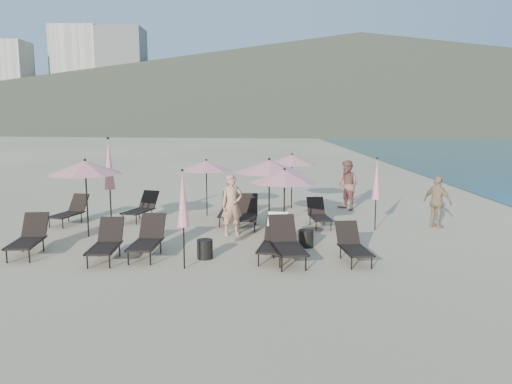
{
  "coord_description": "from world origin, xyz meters",
  "views": [
    {
      "loc": [
        0.25,
        -12.25,
        3.43
      ],
      "look_at": [
        0.08,
        3.5,
        1.1
      ],
      "focal_mm": 35.0,
      "sensor_mm": 36.0,
      "label": 1
    }
  ],
  "objects_px": {
    "umbrella_open_4": "(292,160)",
    "umbrella_closed_1": "(377,180)",
    "lounger_5": "(353,245)",
    "side_table_0": "(205,249)",
    "lounger_1": "(106,242)",
    "umbrella_closed_2": "(109,165)",
    "umbrella_open_0": "(85,168)",
    "beachgoer_c": "(437,202)",
    "umbrella_open_1": "(269,166)",
    "lounger_8": "(230,209)",
    "lounger_0": "(29,237)",
    "side_table_1": "(306,238)",
    "lounger_4": "(287,242)",
    "beachgoer_a": "(232,205)",
    "umbrella_open_3": "(206,166)",
    "lounger_6": "(70,211)",
    "umbrella_open_2": "(284,176)",
    "lounger_7": "(142,207)",
    "beachgoer_b": "(347,185)",
    "lounger_9": "(247,213)",
    "lounger_2": "(148,238)",
    "lounger_3": "(275,238)",
    "lounger_10": "(319,214)",
    "umbrella_closed_0": "(183,200)"
  },
  "relations": [
    {
      "from": "umbrella_open_4",
      "to": "umbrella_open_1",
      "type": "bearing_deg",
      "value": -103.1
    },
    {
      "from": "lounger_5",
      "to": "lounger_1",
      "type": "bearing_deg",
      "value": 172.83
    },
    {
      "from": "lounger_10",
      "to": "lounger_6",
      "type": "bearing_deg",
      "value": 171.67
    },
    {
      "from": "lounger_1",
      "to": "beachgoer_b",
      "type": "bearing_deg",
      "value": 40.9
    },
    {
      "from": "lounger_10",
      "to": "beachgoer_b",
      "type": "xyz_separation_m",
      "value": [
        1.39,
        2.88,
        0.54
      ]
    },
    {
      "from": "umbrella_closed_2",
      "to": "lounger_2",
      "type": "bearing_deg",
      "value": -60.11
    },
    {
      "from": "lounger_9",
      "to": "umbrella_open_1",
      "type": "height_order",
      "value": "umbrella_open_1"
    },
    {
      "from": "umbrella_closed_2",
      "to": "side_table_0",
      "type": "bearing_deg",
      "value": -46.41
    },
    {
      "from": "lounger_5",
      "to": "umbrella_open_0",
      "type": "relative_size",
      "value": 0.68
    },
    {
      "from": "umbrella_open_2",
      "to": "beachgoer_c",
      "type": "xyz_separation_m",
      "value": [
        4.91,
        1.89,
        -1.02
      ]
    },
    {
      "from": "lounger_10",
      "to": "umbrella_open_1",
      "type": "relative_size",
      "value": 0.68
    },
    {
      "from": "lounger_5",
      "to": "lounger_0",
      "type": "bearing_deg",
      "value": 169.84
    },
    {
      "from": "lounger_0",
      "to": "umbrella_closed_2",
      "type": "distance_m",
      "value": 3.73
    },
    {
      "from": "lounger_5",
      "to": "lounger_7",
      "type": "height_order",
      "value": "lounger_7"
    },
    {
      "from": "lounger_1",
      "to": "lounger_8",
      "type": "xyz_separation_m",
      "value": [
        2.76,
        4.4,
        0.01
      ]
    },
    {
      "from": "umbrella_open_0",
      "to": "beachgoer_c",
      "type": "height_order",
      "value": "umbrella_open_0"
    },
    {
      "from": "lounger_1",
      "to": "lounger_3",
      "type": "distance_m",
      "value": 4.13
    },
    {
      "from": "side_table_1",
      "to": "umbrella_open_4",
      "type": "bearing_deg",
      "value": 90.42
    },
    {
      "from": "lounger_0",
      "to": "umbrella_open_3",
      "type": "bearing_deg",
      "value": 46.05
    },
    {
      "from": "lounger_8",
      "to": "beachgoer_a",
      "type": "bearing_deg",
      "value": -82.42
    },
    {
      "from": "umbrella_open_0",
      "to": "lounger_6",
      "type": "bearing_deg",
      "value": 123.8
    },
    {
      "from": "lounger_3",
      "to": "beachgoer_a",
      "type": "relative_size",
      "value": 0.96
    },
    {
      "from": "lounger_5",
      "to": "side_table_0",
      "type": "relative_size",
      "value": 3.25
    },
    {
      "from": "lounger_0",
      "to": "lounger_6",
      "type": "distance_m",
      "value": 3.76
    },
    {
      "from": "lounger_7",
      "to": "lounger_0",
      "type": "bearing_deg",
      "value": -94.72
    },
    {
      "from": "lounger_1",
      "to": "umbrella_closed_0",
      "type": "height_order",
      "value": "umbrella_closed_0"
    },
    {
      "from": "lounger_0",
      "to": "lounger_7",
      "type": "bearing_deg",
      "value": 61.19
    },
    {
      "from": "lounger_3",
      "to": "lounger_4",
      "type": "xyz_separation_m",
      "value": [
        0.28,
        -0.35,
        -0.02
      ]
    },
    {
      "from": "lounger_5",
      "to": "umbrella_open_1",
      "type": "relative_size",
      "value": 0.69
    },
    {
      "from": "lounger_7",
      "to": "lounger_8",
      "type": "bearing_deg",
      "value": 9.97
    },
    {
      "from": "lounger_6",
      "to": "side_table_1",
      "type": "height_order",
      "value": "lounger_6"
    },
    {
      "from": "lounger_4",
      "to": "lounger_6",
      "type": "distance_m",
      "value": 8.13
    },
    {
      "from": "lounger_8",
      "to": "umbrella_open_4",
      "type": "bearing_deg",
      "value": 52.36
    },
    {
      "from": "lounger_3",
      "to": "side_table_0",
      "type": "distance_m",
      "value": 1.75
    },
    {
      "from": "umbrella_open_4",
      "to": "umbrella_closed_1",
      "type": "distance_m",
      "value": 4.43
    },
    {
      "from": "lounger_7",
      "to": "beachgoer_b",
      "type": "relative_size",
      "value": 0.91
    },
    {
      "from": "lounger_5",
      "to": "side_table_0",
      "type": "bearing_deg",
      "value": 170.94
    },
    {
      "from": "lounger_4",
      "to": "lounger_1",
      "type": "bearing_deg",
      "value": 170.13
    },
    {
      "from": "beachgoer_a",
      "to": "umbrella_closed_1",
      "type": "bearing_deg",
      "value": -10.88
    },
    {
      "from": "umbrella_closed_0",
      "to": "umbrella_closed_2",
      "type": "distance_m",
      "value": 5.32
    },
    {
      "from": "umbrella_open_1",
      "to": "umbrella_open_3",
      "type": "distance_m",
      "value": 3.32
    },
    {
      "from": "lounger_4",
      "to": "umbrella_open_0",
      "type": "distance_m",
      "value": 6.38
    },
    {
      "from": "lounger_5",
      "to": "beachgoer_b",
      "type": "xyz_separation_m",
      "value": [
        1.01,
        6.82,
        0.53
      ]
    },
    {
      "from": "lounger_5",
      "to": "umbrella_open_4",
      "type": "relative_size",
      "value": 0.73
    },
    {
      "from": "umbrella_open_2",
      "to": "lounger_2",
      "type": "bearing_deg",
      "value": -156.82
    },
    {
      "from": "lounger_6",
      "to": "umbrella_open_2",
      "type": "height_order",
      "value": "umbrella_open_2"
    },
    {
      "from": "umbrella_open_1",
      "to": "side_table_0",
      "type": "bearing_deg",
      "value": -118.73
    },
    {
      "from": "lounger_6",
      "to": "beachgoer_c",
      "type": "height_order",
      "value": "beachgoer_c"
    },
    {
      "from": "lounger_2",
      "to": "umbrella_open_2",
      "type": "xyz_separation_m",
      "value": [
        3.49,
        1.49,
        1.4
      ]
    },
    {
      "from": "umbrella_open_2",
      "to": "lounger_9",
      "type": "bearing_deg",
      "value": 118.99
    }
  ]
}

